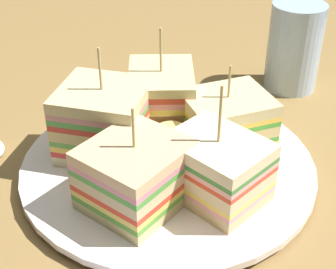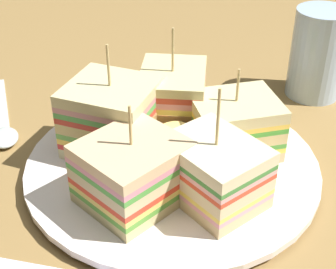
{
  "view_description": "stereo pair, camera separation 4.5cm",
  "coord_description": "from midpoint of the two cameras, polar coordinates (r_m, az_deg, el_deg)",
  "views": [
    {
      "loc": [
        37.71,
        -4.14,
        29.18
      ],
      "look_at": [
        0.0,
        0.0,
        4.22
      ],
      "focal_mm": 54.05,
      "sensor_mm": 36.0,
      "label": 1
    },
    {
      "loc": [
        37.93,
        0.39,
        29.18
      ],
      "look_at": [
        0.0,
        0.0,
        4.22
      ],
      "focal_mm": 54.05,
      "sensor_mm": 36.0,
      "label": 2
    }
  ],
  "objects": [
    {
      "name": "sandwich_wedge_0",
      "position": [
        0.48,
        9.67,
        0.91
      ],
      "size": [
        8.26,
        9.26,
        8.48
      ],
      "rotation": [
        0.0,
        0.0,
        4.96
      ],
      "color": "#D7BB83",
      "rests_on": "plate"
    },
    {
      "name": "ground_plane",
      "position": [
        0.48,
        2.69,
        -5.16
      ],
      "size": [
        109.6,
        80.32,
        1.8
      ],
      "primitive_type": "cube",
      "color": "olive"
    },
    {
      "name": "drinking_glass",
      "position": [
        0.62,
        18.17,
        7.99
      ],
      "size": [
        6.26,
        6.26,
        10.34
      ],
      "color": "#AFC7E4",
      "rests_on": "ground_plane"
    },
    {
      "name": "sandwich_wedge_2",
      "position": [
        0.47,
        -4.04,
        1.89
      ],
      "size": [
        9.67,
        9.97,
        10.59
      ],
      "rotation": [
        0.0,
        0.0,
        7.5
      ],
      "color": "beige",
      "rests_on": "plate"
    },
    {
      "name": "spoon",
      "position": [
        0.55,
        -16.25,
        0.63
      ],
      "size": [
        16.01,
        7.1,
        1.0
      ],
      "rotation": [
        0.0,
        0.0,
        0.33
      ],
      "color": "silver",
      "rests_on": "ground_plane"
    },
    {
      "name": "sandwich_wedge_1",
      "position": [
        0.51,
        3.16,
        3.87
      ],
      "size": [
        8.42,
        6.96,
        10.66
      ],
      "rotation": [
        0.0,
        0.0,
        6.2
      ],
      "color": "beige",
      "rests_on": "plate"
    },
    {
      "name": "sandwich_wedge_3",
      "position": [
        0.41,
        -1.37,
        -4.38
      ],
      "size": [
        10.59,
        10.58,
        9.04
      ],
      "rotation": [
        0.0,
        0.0,
        8.65
      ],
      "color": "#D1BC7E",
      "rests_on": "plate"
    },
    {
      "name": "chip_pile",
      "position": [
        0.45,
        3.73,
        -2.4
      ],
      "size": [
        7.17,
        6.33,
        3.63
      ],
      "color": "#E0CC66",
      "rests_on": "plate"
    },
    {
      "name": "sandwich_wedge_4",
      "position": [
        0.42,
        7.81,
        -4.3
      ],
      "size": [
        9.97,
        9.71,
        10.45
      ],
      "rotation": [
        0.0,
        0.0,
        10.11
      ],
      "color": "#D8B37E",
      "rests_on": "plate"
    },
    {
      "name": "plate",
      "position": [
        0.47,
        2.75,
        -3.61
      ],
      "size": [
        27.18,
        27.18,
        1.22
      ],
      "color": "white",
      "rests_on": "ground_plane"
    }
  ]
}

